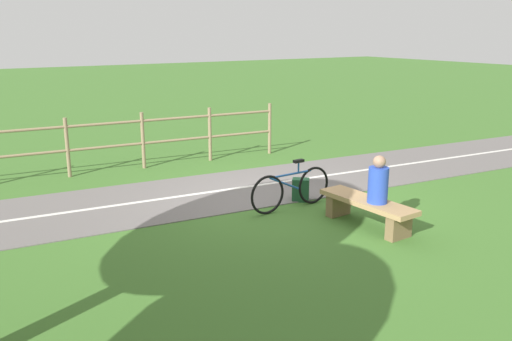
# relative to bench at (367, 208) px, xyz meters

# --- Properties ---
(ground_plane) EXTENTS (80.00, 80.00, 0.00)m
(ground_plane) POSITION_rel_bench_xyz_m (1.95, 0.56, -0.31)
(ground_plane) COLOR #3D6B28
(paved_path) EXTENTS (5.73, 36.09, 0.02)m
(paved_path) POSITION_rel_bench_xyz_m (3.22, 4.56, -0.30)
(paved_path) COLOR #66605E
(paved_path) RESTS_ON ground_plane
(path_centre_line) EXTENTS (2.92, 31.88, 0.00)m
(path_centre_line) POSITION_rel_bench_xyz_m (3.22, 4.56, -0.29)
(path_centre_line) COLOR silver
(path_centre_line) RESTS_ON paved_path
(bench) EXTENTS (1.75, 0.59, 0.45)m
(bench) POSITION_rel_bench_xyz_m (0.00, 0.00, 0.00)
(bench) COLOR #A88456
(bench) RESTS_ON ground_plane
(person_seated) EXTENTS (0.33, 0.33, 0.75)m
(person_seated) POSITION_rel_bench_xyz_m (-0.19, -0.01, 0.46)
(person_seated) COLOR #2847B7
(person_seated) RESTS_ON bench
(bicycle) EXTENTS (0.13, 1.70, 0.86)m
(bicycle) POSITION_rel_bench_xyz_m (1.35, 0.52, 0.05)
(bicycle) COLOR black
(bicycle) RESTS_ON ground_plane
(backpack) EXTENTS (0.36, 0.37, 0.42)m
(backpack) POSITION_rel_bench_xyz_m (1.62, 0.11, -0.10)
(backpack) COLOR #1E4C2D
(backpack) RESTS_ON ground_plane
(fence_roadside) EXTENTS (0.95, 11.42, 1.27)m
(fence_roadside) POSITION_rel_bench_xyz_m (5.63, 4.12, 0.43)
(fence_roadside) COLOR #847051
(fence_roadside) RESTS_ON ground_plane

